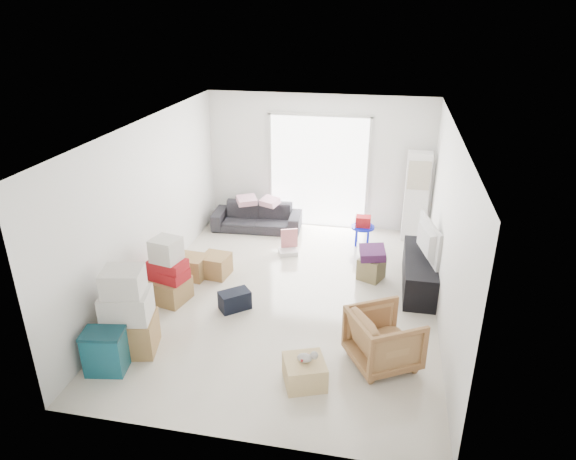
% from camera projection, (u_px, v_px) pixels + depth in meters
% --- Properties ---
extents(room_shell, '(4.98, 6.48, 3.18)m').
position_uv_depth(room_shell, '(290.00, 218.00, 7.60)').
color(room_shell, silver).
rests_on(room_shell, ground).
extents(sliding_door, '(2.10, 0.04, 2.33)m').
position_uv_depth(sliding_door, '(318.00, 168.00, 10.31)').
color(sliding_door, white).
rests_on(sliding_door, room_shell).
extents(ac_tower, '(0.45, 0.30, 1.75)m').
position_uv_depth(ac_tower, '(416.00, 197.00, 9.82)').
color(ac_tower, white).
rests_on(ac_tower, room_shell).
extents(tv_console, '(0.49, 1.64, 0.55)m').
position_uv_depth(tv_console, '(419.00, 272.00, 8.31)').
color(tv_console, black).
rests_on(tv_console, room_shell).
extents(television, '(0.82, 1.15, 0.14)m').
position_uv_depth(television, '(421.00, 253.00, 8.17)').
color(television, black).
rests_on(television, tv_console).
extents(sofa, '(1.82, 0.62, 0.70)m').
position_uv_depth(sofa, '(257.00, 213.00, 10.46)').
color(sofa, '#2A2A2F').
rests_on(sofa, room_shell).
extents(pillow_left, '(0.50, 0.47, 0.13)m').
position_uv_depth(pillow_left, '(246.00, 193.00, 10.34)').
color(pillow_left, '#EDADC7').
rests_on(pillow_left, sofa).
extents(pillow_right, '(0.43, 0.40, 0.12)m').
position_uv_depth(pillow_right, '(270.00, 195.00, 10.27)').
color(pillow_right, '#EDADC7').
rests_on(pillow_right, sofa).
extents(armchair, '(1.04, 1.05, 0.81)m').
position_uv_depth(armchair, '(384.00, 336.00, 6.47)').
color(armchair, '#AC7F4C').
rests_on(armchair, room_shell).
extents(storage_bins, '(0.55, 0.43, 0.58)m').
position_uv_depth(storage_bins, '(105.00, 351.00, 6.37)').
color(storage_bins, '#135363').
rests_on(storage_bins, room_shell).
extents(box_stack_a, '(0.76, 0.68, 1.21)m').
position_uv_depth(box_stack_a, '(128.00, 315.00, 6.67)').
color(box_stack_a, olive).
rests_on(box_stack_a, room_shell).
extents(box_stack_b, '(0.64, 0.62, 1.05)m').
position_uv_depth(box_stack_b, '(169.00, 274.00, 7.86)').
color(box_stack_b, olive).
rests_on(box_stack_b, room_shell).
extents(box_stack_c, '(0.56, 0.47, 0.38)m').
position_uv_depth(box_stack_c, '(191.00, 267.00, 8.66)').
color(box_stack_c, olive).
rests_on(box_stack_c, room_shell).
extents(loose_box, '(0.50, 0.50, 0.37)m').
position_uv_depth(loose_box, '(216.00, 265.00, 8.71)').
color(loose_box, olive).
rests_on(loose_box, room_shell).
extents(duffel_bag, '(0.52, 0.50, 0.29)m').
position_uv_depth(duffel_bag, '(235.00, 300.00, 7.76)').
color(duffel_bag, black).
rests_on(duffel_bag, room_shell).
extents(ottoman, '(0.49, 0.49, 0.37)m').
position_uv_depth(ottoman, '(371.00, 268.00, 8.61)').
color(ottoman, olive).
rests_on(ottoman, room_shell).
extents(blanket, '(0.46, 0.46, 0.14)m').
position_uv_depth(blanket, '(372.00, 255.00, 8.50)').
color(blanket, '#4F2152').
rests_on(blanket, ottoman).
extents(kids_table, '(0.45, 0.45, 0.58)m').
position_uv_depth(kids_table, '(363.00, 225.00, 9.75)').
color(kids_table, '#0A15D0').
rests_on(kids_table, room_shell).
extents(toy_walker, '(0.42, 0.40, 0.45)m').
position_uv_depth(toy_walker, '(288.00, 247.00, 9.52)').
color(toy_walker, silver).
rests_on(toy_walker, room_shell).
extents(wood_crate, '(0.62, 0.62, 0.32)m').
position_uv_depth(wood_crate, '(305.00, 372.00, 6.21)').
color(wood_crate, '#D8B97C').
rests_on(wood_crate, room_shell).
extents(plush_bunny, '(0.25, 0.15, 0.13)m').
position_uv_depth(plush_bunny, '(307.00, 357.00, 6.13)').
color(plush_bunny, '#B2ADA8').
rests_on(plush_bunny, wood_crate).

